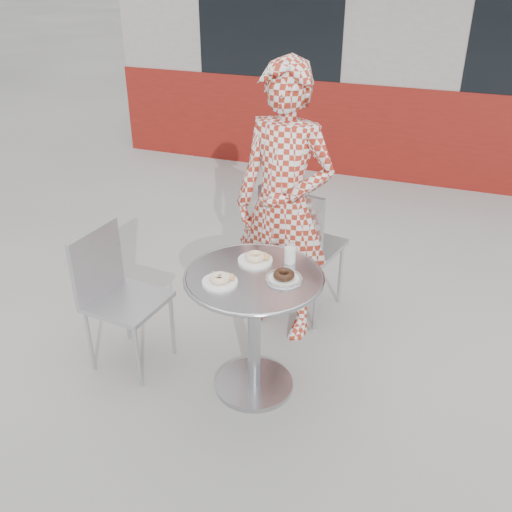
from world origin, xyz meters
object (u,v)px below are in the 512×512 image
(milk_cup, at_px, (290,254))
(seated_person, at_px, (284,206))
(plate_checker, at_px, (284,277))
(plate_near, at_px, (220,280))
(bistro_table, at_px, (254,305))
(plate_far, at_px, (256,258))
(chair_far, at_px, (302,272))
(chair_left, at_px, (129,325))

(milk_cup, bearing_deg, seated_person, 112.58)
(seated_person, height_order, plate_checker, seated_person)
(seated_person, bearing_deg, plate_near, -86.05)
(bistro_table, relative_size, milk_cup, 7.13)
(plate_near, bearing_deg, plate_checker, 26.01)
(plate_far, bearing_deg, chair_far, 85.43)
(chair_left, xyz_separation_m, plate_far, (0.74, 0.19, 0.50))
(plate_checker, bearing_deg, chair_far, 99.41)
(chair_far, xyz_separation_m, plate_near, (-0.15, -1.01, 0.47))
(bistro_table, height_order, plate_near, plate_near)
(chair_left, bearing_deg, chair_far, -35.33)
(chair_far, xyz_separation_m, seated_person, (-0.07, -0.24, 0.58))
(plate_checker, bearing_deg, milk_cup, 98.46)
(seated_person, xyz_separation_m, plate_far, (0.01, -0.49, -0.10))
(plate_far, distance_m, plate_near, 0.29)
(chair_far, distance_m, plate_near, 1.13)
(seated_person, relative_size, plate_checker, 9.06)
(plate_near, xyz_separation_m, plate_checker, (0.29, 0.14, -0.00))
(chair_far, height_order, plate_near, chair_far)
(chair_left, relative_size, milk_cup, 8.11)
(chair_left, height_order, milk_cup, same)
(chair_far, height_order, seated_person, seated_person)
(chair_left, bearing_deg, seated_person, -41.55)
(plate_far, xyz_separation_m, plate_checker, (0.20, -0.13, -0.00))
(bistro_table, distance_m, plate_far, 0.25)
(seated_person, xyz_separation_m, milk_cup, (0.18, -0.44, -0.07))
(plate_near, relative_size, plate_checker, 0.95)
(plate_checker, bearing_deg, bistro_table, -176.44)
(chair_far, distance_m, plate_checker, 1.00)
(plate_far, xyz_separation_m, plate_near, (-0.09, -0.27, 0.00))
(plate_near, bearing_deg, plate_far, 72.42)
(plate_near, height_order, plate_checker, plate_checker)
(seated_person, distance_m, milk_cup, 0.48)
(milk_cup, bearing_deg, plate_far, -162.56)
(plate_far, xyz_separation_m, milk_cup, (0.18, 0.06, 0.03))
(plate_near, bearing_deg, chair_far, 81.80)
(bistro_table, relative_size, plate_near, 4.12)
(plate_near, relative_size, milk_cup, 1.73)
(bistro_table, relative_size, seated_person, 0.43)
(seated_person, distance_m, plate_far, 0.51)
(bistro_table, bearing_deg, plate_far, 107.06)
(chair_left, bearing_deg, milk_cup, -69.76)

